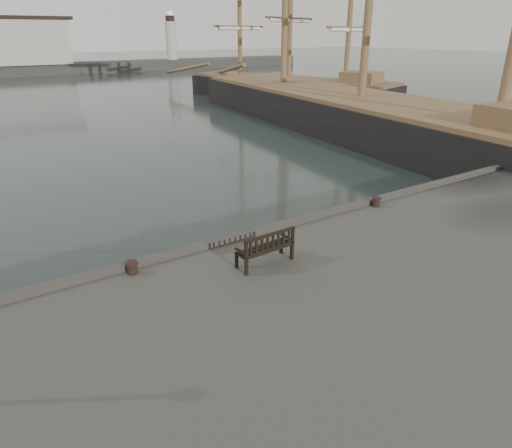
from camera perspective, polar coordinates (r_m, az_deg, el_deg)
The scene contains 6 objects.
ground at distance 15.79m, azimuth -1.13°, elevation -6.48°, with size 400.00×400.00×0.00m, color black.
bench at distance 13.08m, azimuth 1.17°, elevation -3.74°, with size 1.76×0.67×1.00m.
bollard_left at distance 13.08m, azimuth -15.23°, elevation -5.29°, with size 0.34×0.34×0.36m, color black.
bollard_right at distance 18.07m, azimuth 14.81°, elevation 2.69°, with size 0.34×0.34×0.36m, color black.
tall_ship_main at distance 39.62m, azimuth 12.73°, elevation 12.26°, with size 13.93×45.54×33.61m.
tall_ship_far at distance 58.84m, azimuth 4.05°, elevation 15.99°, with size 14.27×28.07×23.66m.
Camera 1 is at (-7.32, -11.67, 7.73)m, focal length 32.00 mm.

